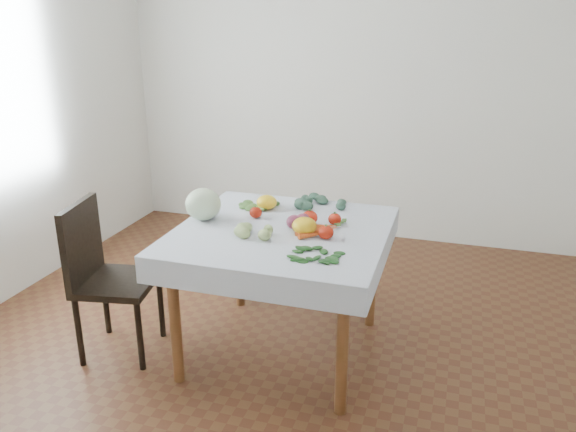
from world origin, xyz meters
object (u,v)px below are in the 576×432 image
cabbage (203,204)px  heirloom_back (267,202)px  table (282,246)px  carrot_bunch (318,230)px  chair (102,269)px

cabbage → heirloom_back: (0.28, 0.28, -0.05)m
table → cabbage: size_ratio=5.00×
table → carrot_bunch: bearing=1.8°
heirloom_back → cabbage: bearing=-135.5°
chair → heirloom_back: (0.77, 0.58, 0.29)m
heirloom_back → carrot_bunch: (0.39, -0.29, -0.03)m
chair → cabbage: (0.49, 0.30, 0.33)m
heirloom_back → carrot_bunch: bearing=-36.3°
cabbage → carrot_bunch: 0.67m
carrot_bunch → cabbage: bearing=179.2°
chair → carrot_bunch: bearing=14.2°
cabbage → carrot_bunch: (0.67, -0.01, -0.07)m
chair → cabbage: size_ratio=4.48×
cabbage → carrot_bunch: size_ratio=0.80×
cabbage → heirloom_back: bearing=44.5°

